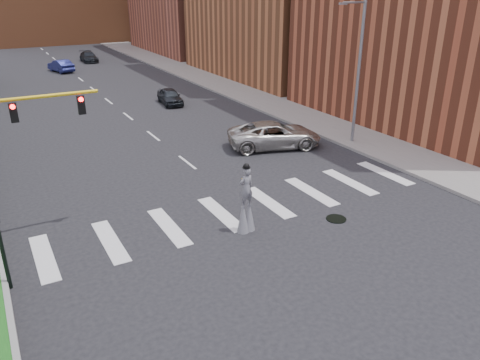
% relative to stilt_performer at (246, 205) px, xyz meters
% --- Properties ---
extents(ground_plane, '(160.00, 160.00, 0.00)m').
position_rel_stilt_performer_xyz_m(ground_plane, '(1.08, 0.93, -1.24)').
color(ground_plane, black).
rests_on(ground_plane, ground).
extents(sidewalk_right, '(5.00, 90.00, 0.18)m').
position_rel_stilt_performer_xyz_m(sidewalk_right, '(13.58, 25.93, -1.15)').
color(sidewalk_right, slate).
rests_on(sidewalk_right, ground).
extents(manhole, '(0.90, 0.90, 0.04)m').
position_rel_stilt_performer_xyz_m(manhole, '(4.08, -1.07, -1.22)').
color(manhole, black).
rests_on(manhole, ground).
extents(streetlight, '(2.05, 0.20, 9.00)m').
position_rel_stilt_performer_xyz_m(streetlight, '(11.98, 6.93, 3.66)').
color(streetlight, slate).
rests_on(streetlight, ground).
extents(secondary_signal, '(0.25, 0.21, 3.23)m').
position_rel_stilt_performer_xyz_m(secondary_signal, '(-9.22, 0.43, 0.71)').
color(secondary_signal, black).
rests_on(secondary_signal, ground).
extents(stilt_performer, '(0.84, 0.56, 3.09)m').
position_rel_stilt_performer_xyz_m(stilt_performer, '(0.00, 0.00, 0.00)').
color(stilt_performer, black).
rests_on(stilt_performer, ground).
extents(suv_crossing, '(6.52, 4.42, 1.66)m').
position_rel_stilt_performer_xyz_m(suv_crossing, '(7.15, 8.80, -0.41)').
color(suv_crossing, '#B6B3AB').
rests_on(suv_crossing, ground).
extents(car_near, '(1.99, 4.12, 1.36)m').
position_rel_stilt_performer_xyz_m(car_near, '(5.57, 23.18, -0.56)').
color(car_near, black).
rests_on(car_near, ground).
extents(car_mid, '(2.61, 4.64, 1.45)m').
position_rel_stilt_performer_xyz_m(car_mid, '(0.09, 45.01, -0.51)').
color(car_mid, navy).
rests_on(car_mid, ground).
extents(car_far, '(1.94, 4.60, 1.33)m').
position_rel_stilt_performer_xyz_m(car_far, '(4.79, 51.41, -0.57)').
color(car_far, black).
rests_on(car_far, ground).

